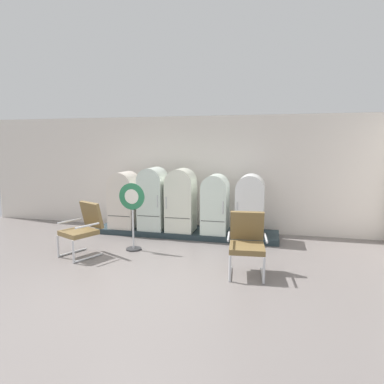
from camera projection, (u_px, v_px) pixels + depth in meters
name	position (u px, v px, depth m)	size (l,w,h in m)	color
ground	(137.00, 287.00, 5.19)	(12.00, 10.00, 0.05)	slate
back_wall	(192.00, 173.00, 8.50)	(11.76, 0.12, 2.88)	silver
display_plinth	(186.00, 232.00, 8.09)	(4.42, 0.95, 0.13)	#243238
refrigerator_0	(124.00, 198.00, 8.24)	(0.62, 0.70, 1.38)	silver
refrigerator_1	(153.00, 196.00, 8.07)	(0.60, 0.73, 1.50)	silver
refrigerator_2	(181.00, 198.00, 7.87)	(0.65, 0.66, 1.49)	silver
refrigerator_3	(215.00, 202.00, 7.69)	(0.59, 0.68, 1.37)	silver
refrigerator_4	(250.00, 203.00, 7.52)	(0.63, 0.71, 1.38)	white
armchair_left	(83.00, 227.00, 6.54)	(0.83, 0.89, 1.05)	silver
armchair_right	(247.00, 240.00, 5.60)	(0.69, 0.76, 1.05)	silver
sign_stand	(132.00, 215.00, 6.82)	(0.55, 0.32, 1.41)	#2D2D30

